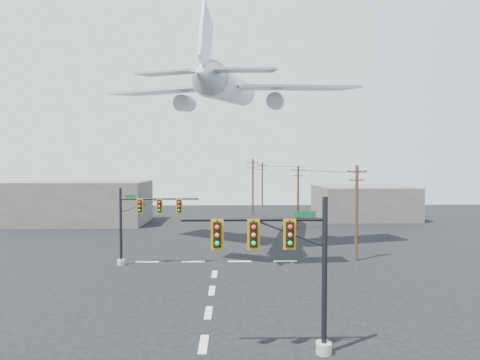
{
  "coord_description": "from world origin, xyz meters",
  "views": [
    {
      "loc": [
        1.34,
        -22.54,
        8.47
      ],
      "look_at": [
        1.91,
        5.0,
        7.38
      ],
      "focal_mm": 30.0,
      "sensor_mm": 36.0,
      "label": 1
    }
  ],
  "objects_px": {
    "signal_mast_far": "(141,221)",
    "utility_pole_c": "(253,186)",
    "signal_mast_near": "(289,266)",
    "utility_pole_d": "(262,183)",
    "airliner": "(230,88)",
    "utility_pole_b": "(298,196)",
    "utility_pole_a": "(357,211)"
  },
  "relations": [
    {
      "from": "utility_pole_a",
      "to": "utility_pole_b",
      "type": "bearing_deg",
      "value": 99.78
    },
    {
      "from": "utility_pole_b",
      "to": "utility_pole_c",
      "type": "height_order",
      "value": "utility_pole_c"
    },
    {
      "from": "signal_mast_near",
      "to": "utility_pole_b",
      "type": "distance_m",
      "value": 34.86
    },
    {
      "from": "signal_mast_near",
      "to": "utility_pole_a",
      "type": "distance_m",
      "value": 19.24
    },
    {
      "from": "signal_mast_near",
      "to": "utility_pole_c",
      "type": "bearing_deg",
      "value": 88.84
    },
    {
      "from": "utility_pole_c",
      "to": "utility_pole_d",
      "type": "relative_size",
      "value": 1.06
    },
    {
      "from": "utility_pole_d",
      "to": "airliner",
      "type": "xyz_separation_m",
      "value": [
        -6.32,
        -38.06,
        11.77
      ]
    },
    {
      "from": "utility_pole_b",
      "to": "signal_mast_far",
      "type": "bearing_deg",
      "value": -125.35
    },
    {
      "from": "utility_pole_a",
      "to": "airliner",
      "type": "bearing_deg",
      "value": 148.11
    },
    {
      "from": "utility_pole_b",
      "to": "airliner",
      "type": "distance_m",
      "value": 17.73
    },
    {
      "from": "utility_pole_a",
      "to": "signal_mast_far",
      "type": "bearing_deg",
      "value": -174.14
    },
    {
      "from": "signal_mast_far",
      "to": "airliner",
      "type": "bearing_deg",
      "value": 49.47
    },
    {
      "from": "utility_pole_a",
      "to": "utility_pole_c",
      "type": "xyz_separation_m",
      "value": [
        -7.42,
        31.91,
        0.5
      ]
    },
    {
      "from": "utility_pole_d",
      "to": "utility_pole_a",
      "type": "bearing_deg",
      "value": -78.24
    },
    {
      "from": "airliner",
      "to": "utility_pole_c",
      "type": "bearing_deg",
      "value": 1.05
    },
    {
      "from": "utility_pole_b",
      "to": "airliner",
      "type": "height_order",
      "value": "airliner"
    },
    {
      "from": "utility_pole_d",
      "to": "utility_pole_b",
      "type": "bearing_deg",
      "value": -79.28
    },
    {
      "from": "signal_mast_far",
      "to": "utility_pole_b",
      "type": "xyz_separation_m",
      "value": [
        16.26,
        18.27,
        0.63
      ]
    },
    {
      "from": "signal_mast_near",
      "to": "utility_pole_d",
      "type": "bearing_deg",
      "value": 86.71
    },
    {
      "from": "utility_pole_a",
      "to": "utility_pole_b",
      "type": "xyz_separation_m",
      "value": [
        -2.32,
        17.02,
        -0.06
      ]
    },
    {
      "from": "airliner",
      "to": "utility_pole_a",
      "type": "bearing_deg",
      "value": -114.25
    },
    {
      "from": "signal_mast_near",
      "to": "utility_pole_a",
      "type": "xyz_separation_m",
      "value": [
        8.42,
        17.3,
        0.41
      ]
    },
    {
      "from": "signal_mast_far",
      "to": "utility_pole_c",
      "type": "xyz_separation_m",
      "value": [
        11.16,
        33.15,
        1.19
      ]
    },
    {
      "from": "utility_pole_a",
      "to": "utility_pole_b",
      "type": "distance_m",
      "value": 17.18
    },
    {
      "from": "signal_mast_near",
      "to": "signal_mast_far",
      "type": "bearing_deg",
      "value": 122.34
    },
    {
      "from": "utility_pole_b",
      "to": "airliner",
      "type": "bearing_deg",
      "value": -126.36
    },
    {
      "from": "signal_mast_far",
      "to": "utility_pole_a",
      "type": "distance_m",
      "value": 18.64
    },
    {
      "from": "utility_pole_a",
      "to": "signal_mast_near",
      "type": "bearing_deg",
      "value": -113.93
    },
    {
      "from": "signal_mast_far",
      "to": "utility_pole_c",
      "type": "relative_size",
      "value": 0.73
    },
    {
      "from": "utility_pole_d",
      "to": "utility_pole_c",
      "type": "bearing_deg",
      "value": -95.13
    },
    {
      "from": "signal_mast_near",
      "to": "utility_pole_a",
      "type": "bearing_deg",
      "value": 64.05
    },
    {
      "from": "signal_mast_far",
      "to": "utility_pole_a",
      "type": "bearing_deg",
      "value": 3.84
    }
  ]
}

